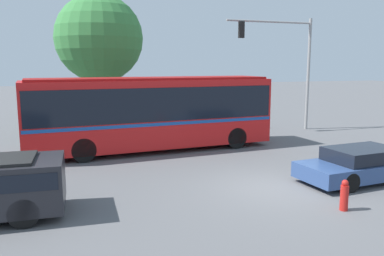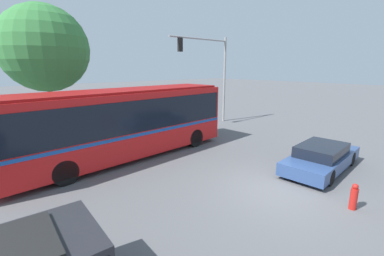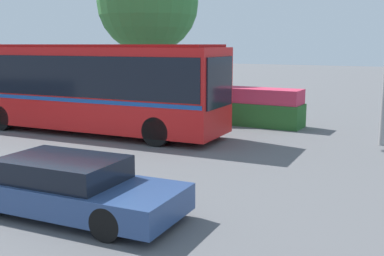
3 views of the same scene
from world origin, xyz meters
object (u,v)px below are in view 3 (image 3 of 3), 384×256
(city_bus, at_px, (84,83))
(traffic_light_pole, at_px, (346,12))
(sedan_foreground, at_px, (67,187))
(street_tree_left, at_px, (148,2))

(city_bus, height_order, traffic_light_pole, traffic_light_pole)
(city_bus, distance_m, traffic_light_pole, 9.82)
(sedan_foreground, height_order, traffic_light_pole, traffic_light_pole)
(city_bus, relative_size, street_tree_left, 1.41)
(traffic_light_pole, distance_m, street_tree_left, 11.29)
(traffic_light_pole, bearing_deg, street_tree_left, -19.62)
(city_bus, xyz_separation_m, street_tree_left, (-1.57, 6.71, 3.55))
(street_tree_left, bearing_deg, traffic_light_pole, -19.62)
(traffic_light_pole, relative_size, street_tree_left, 0.83)
(city_bus, distance_m, sedan_foreground, 9.20)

